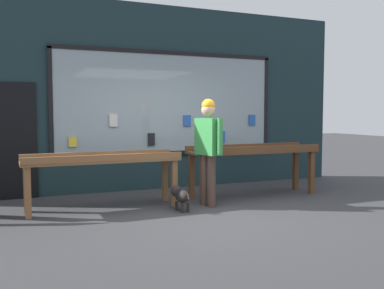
{
  "coord_description": "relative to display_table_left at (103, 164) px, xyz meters",
  "views": [
    {
      "loc": [
        -2.7,
        -5.98,
        1.55
      ],
      "look_at": [
        0.08,
        0.69,
        1.02
      ],
      "focal_mm": 40.0,
      "sensor_mm": 36.0,
      "label": 1
    }
  ],
  "objects": [
    {
      "name": "person_browsing",
      "position": [
        1.66,
        -0.47,
        0.33
      ],
      "size": [
        0.33,
        0.68,
        1.78
      ],
      "rotation": [
        0.0,
        0.0,
        1.8
      ],
      "color": "#4C382D",
      "rests_on": "ground_plane"
    },
    {
      "name": "ground_plane",
      "position": [
        1.4,
        -0.89,
        -0.73
      ],
      "size": [
        40.0,
        40.0,
        0.0
      ],
      "primitive_type": "plane",
      "color": "#38383A"
    },
    {
      "name": "display_table_right",
      "position": [
        2.8,
        0.0,
        0.04
      ],
      "size": [
        2.5,
        0.68,
        0.96
      ],
      "color": "brown",
      "rests_on": "ground_plane"
    },
    {
      "name": "shopfront_facade",
      "position": [
        1.38,
        1.5,
        1.11
      ],
      "size": [
        8.31,
        0.29,
        3.71
      ],
      "color": "#192D33",
      "rests_on": "ground_plane"
    },
    {
      "name": "display_table_left",
      "position": [
        0.0,
        0.0,
        0.0
      ],
      "size": [
        2.5,
        0.65,
        0.91
      ],
      "color": "brown",
      "rests_on": "ground_plane"
    },
    {
      "name": "small_dog",
      "position": [
        1.11,
        -0.62,
        -0.47
      ],
      "size": [
        0.24,
        0.55,
        0.38
      ],
      "rotation": [
        0.0,
        0.0,
        1.67
      ],
      "color": "black",
      "rests_on": "ground_plane"
    }
  ]
}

